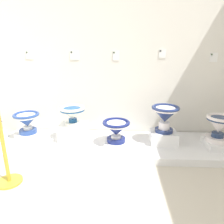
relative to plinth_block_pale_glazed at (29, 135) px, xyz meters
name	(u,v)px	position (x,y,z in m)	size (l,w,h in m)	color
wall_back	(119,33)	(1.36, 0.40, 1.49)	(4.27, 0.06, 3.26)	silver
display_platform	(117,146)	(1.36, -0.10, -0.09)	(3.44, 0.90, 0.10)	white
plinth_block_pale_glazed	(29,135)	(0.00, 0.00, 0.00)	(0.30, 0.29, 0.08)	white
antique_toilet_pale_glazed	(27,120)	(0.00, 0.00, 0.24)	(0.37, 0.37, 0.31)	#29468C
plinth_block_rightmost	(74,132)	(0.70, -0.01, 0.07)	(0.40, 0.34, 0.23)	white
antique_toilet_rightmost	(72,113)	(0.70, -0.01, 0.38)	(0.37, 0.37, 0.28)	white
plinth_block_squat_floral	(116,143)	(1.34, -0.16, -0.02)	(0.32, 0.37, 0.04)	white
antique_toilet_squat_floral	(116,129)	(1.34, -0.16, 0.20)	(0.39, 0.39, 0.30)	navy
plinth_block_leftmost	(163,137)	(2.02, -0.08, 0.05)	(0.37, 0.30, 0.18)	white
antique_toilet_leftmost	(165,115)	(2.02, -0.08, 0.38)	(0.38, 0.38, 0.37)	navy
plinth_block_broad_patterned	(216,144)	(2.73, -0.17, 0.00)	(0.29, 0.36, 0.09)	white
antique_toilet_broad_patterned	(219,126)	(2.73, -0.17, 0.27)	(0.35, 0.35, 0.36)	white
info_placard_first	(29,55)	(-0.01, 0.36, 1.18)	(0.12, 0.01, 0.12)	white
info_placard_second	(74,55)	(0.69, 0.36, 1.18)	(0.14, 0.01, 0.13)	white
info_placard_third	(116,55)	(1.32, 0.36, 1.17)	(0.10, 0.01, 0.14)	white
info_placard_fourth	(162,53)	(2.00, 0.36, 1.20)	(0.10, 0.01, 0.12)	white
info_placard_fifth	(214,57)	(2.76, 0.36, 1.15)	(0.11, 0.01, 0.13)	white
stanchion_post_near_left	(5,157)	(0.20, -0.95, 0.17)	(0.27, 0.27, 1.08)	gold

